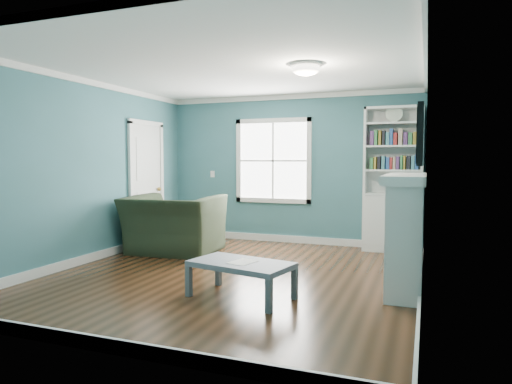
% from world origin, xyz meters
% --- Properties ---
extents(floor, '(5.00, 5.00, 0.00)m').
position_xyz_m(floor, '(0.00, 0.00, 0.00)').
color(floor, black).
rests_on(floor, ground).
extents(room_walls, '(5.00, 5.00, 5.00)m').
position_xyz_m(room_walls, '(0.00, 0.00, 1.58)').
color(room_walls, '#35666A').
rests_on(room_walls, ground).
extents(trim, '(4.50, 5.00, 2.60)m').
position_xyz_m(trim, '(0.00, 0.00, 1.24)').
color(trim, white).
rests_on(trim, ground).
extents(window, '(1.40, 0.06, 1.50)m').
position_xyz_m(window, '(-0.30, 2.49, 1.45)').
color(window, white).
rests_on(window, room_walls).
extents(bookshelf, '(0.90, 0.35, 2.31)m').
position_xyz_m(bookshelf, '(1.77, 2.30, 0.92)').
color(bookshelf, silver).
rests_on(bookshelf, ground).
extents(fireplace, '(0.44, 1.58, 1.30)m').
position_xyz_m(fireplace, '(2.08, 0.20, 0.64)').
color(fireplace, black).
rests_on(fireplace, ground).
extents(tv, '(0.06, 1.10, 0.65)m').
position_xyz_m(tv, '(2.20, 0.20, 1.72)').
color(tv, black).
rests_on(tv, fireplace).
extents(door, '(0.12, 0.98, 2.17)m').
position_xyz_m(door, '(-2.22, 1.40, 1.07)').
color(door, silver).
rests_on(door, ground).
extents(ceiling_fixture, '(0.38, 0.38, 0.15)m').
position_xyz_m(ceiling_fixture, '(0.90, 0.10, 2.55)').
color(ceiling_fixture, white).
rests_on(ceiling_fixture, room_walls).
extents(light_switch, '(0.08, 0.01, 0.12)m').
position_xyz_m(light_switch, '(-1.50, 2.48, 1.20)').
color(light_switch, white).
rests_on(light_switch, room_walls).
extents(recliner, '(1.46, 1.01, 1.21)m').
position_xyz_m(recliner, '(-1.45, 0.99, 0.60)').
color(recliner, black).
rests_on(recliner, ground).
extents(coffee_table, '(1.16, 0.79, 0.39)m').
position_xyz_m(coffee_table, '(0.45, -0.84, 0.34)').
color(coffee_table, '#4E565E').
rests_on(coffee_table, ground).
extents(paper_sheet, '(0.29, 0.33, 0.00)m').
position_xyz_m(paper_sheet, '(0.47, -0.85, 0.39)').
color(paper_sheet, white).
rests_on(paper_sheet, coffee_table).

